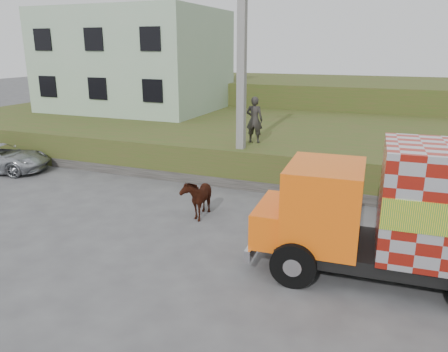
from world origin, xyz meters
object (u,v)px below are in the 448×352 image
at_px(utility_pole, 242,81).
at_px(pedestrian, 254,120).
at_px(cargo_truck, 437,216).
at_px(cow, 198,196).

xyz_separation_m(utility_pole, pedestrian, (0.13, 1.24, -1.63)).
xyz_separation_m(cargo_truck, pedestrian, (-6.51, 6.74, 0.75)).
height_order(cargo_truck, pedestrian, pedestrian).
bearing_deg(cargo_truck, pedestrian, 130.87).
relative_size(utility_pole, cargo_truck, 1.07).
bearing_deg(cow, utility_pole, 80.37).
bearing_deg(cargo_truck, cow, 161.39).
distance_m(utility_pole, cargo_truck, 8.95).
relative_size(cow, pedestrian, 0.82).
xyz_separation_m(utility_pole, cargo_truck, (6.65, -5.50, -2.38)).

